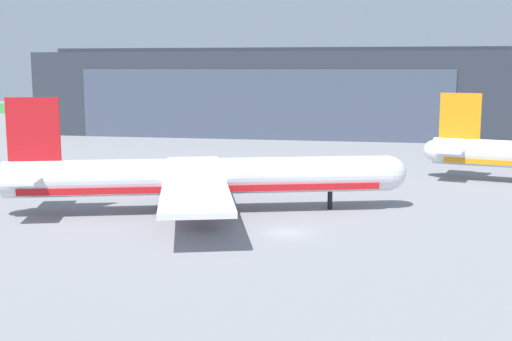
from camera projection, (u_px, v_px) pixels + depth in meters
The scene contains 4 objects.
ground_plane at pixel (287, 233), 63.80m from camera, with size 440.00×440.00×0.00m, color gray.
grass_field_strip at pixel (355, 112), 232.88m from camera, with size 440.00×56.00×0.08m, color #33823B.
maintenance_hangar at pixel (273, 92), 160.79m from camera, with size 108.44×35.08×20.45m.
airliner_near_left at pixel (202, 178), 72.43m from camera, with size 43.97×35.67×12.76m.
Camera 1 is at (8.51, -61.57, 15.93)m, focal length 46.23 mm.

